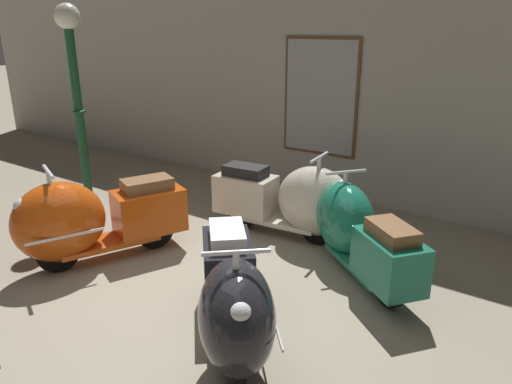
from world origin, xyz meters
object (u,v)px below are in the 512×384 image
(scooter_0, at_px, (89,220))
(scooter_3, at_px, (356,231))
(scooter_2, at_px, (234,300))
(lamppost, at_px, (77,98))
(scooter_1, at_px, (292,200))

(scooter_0, xyz_separation_m, scooter_3, (2.41, 1.42, -0.04))
(scooter_2, relative_size, lamppost, 0.58)
(scooter_1, relative_size, scooter_2, 1.13)
(scooter_0, xyz_separation_m, lamppost, (-1.23, 0.89, 1.07))
(scooter_0, relative_size, scooter_3, 1.15)
(scooter_2, bearing_deg, scooter_1, 157.16)
(scooter_0, distance_m, scooter_1, 2.29)
(scooter_3, bearing_deg, scooter_0, 68.63)
(scooter_1, bearing_deg, lamppost, -166.81)
(scooter_0, distance_m, lamppost, 1.85)
(scooter_0, bearing_deg, scooter_2, 104.51)
(lamppost, bearing_deg, scooter_1, 18.70)
(scooter_1, distance_m, scooter_3, 1.04)
(lamppost, bearing_deg, scooter_3, 8.37)
(scooter_2, distance_m, lamppost, 3.78)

